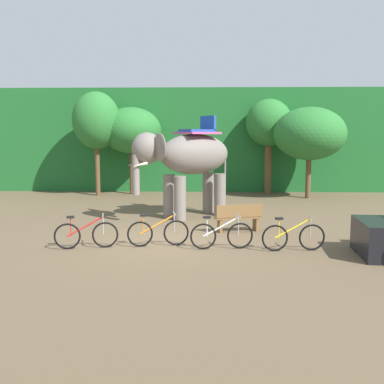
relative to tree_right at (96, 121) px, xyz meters
name	(u,v)px	position (x,y,z in m)	size (l,w,h in m)	color
ground_plane	(164,240)	(4.27, -9.78, -3.77)	(80.00, 80.00, 0.00)	brown
foliage_hedge	(186,140)	(4.27, 4.67, -0.98)	(36.00, 6.00, 5.58)	#1E6028
tree_right	(96,121)	(0.00, 0.00, 0.00)	(2.38, 2.38, 5.22)	brown
tree_left	(131,131)	(1.64, 0.68, -0.48)	(3.09, 3.09, 4.49)	brown
tree_far_right	(269,124)	(8.74, 0.95, -0.13)	(2.38, 2.38, 4.91)	brown
tree_center	(310,134)	(10.48, -0.63, -0.65)	(3.47, 3.47, 4.41)	brown
elephant	(187,158)	(4.79, -5.98, -1.57)	(3.96, 3.36, 3.78)	slate
bike_red	(86,234)	(2.24, -10.79, -3.38)	(1.68, 0.56, 0.92)	black
bike_orange	(158,232)	(4.16, -10.47, -3.38)	(1.69, 0.54, 0.92)	black
bike_white	(222,235)	(5.90, -10.74, -3.38)	(1.70, 0.52, 0.92)	black
bike_yellow	(293,237)	(7.79, -10.89, -3.38)	(1.71, 0.52, 0.92)	black
wooden_bench	(239,217)	(6.52, -8.53, -3.29)	(1.55, 0.75, 0.89)	brown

